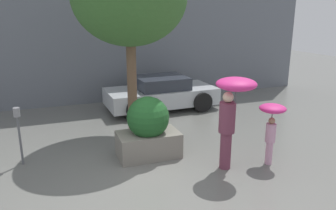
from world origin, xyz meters
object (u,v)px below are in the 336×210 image
at_px(planter_box, 148,129).
at_px(person_child, 272,120).
at_px(parked_car_near, 161,93).
at_px(parking_meter, 18,124).
at_px(person_adult, 232,103).

relative_size(planter_box, person_child, 1.06).
xyz_separation_m(parked_car_near, parking_meter, (-4.39, -3.17, 0.39)).
distance_m(person_child, parking_meter, 5.56).
xyz_separation_m(planter_box, parked_car_near, (1.60, 3.72, -0.12)).
xyz_separation_m(planter_box, parking_meter, (-2.79, 0.54, 0.27)).
bearing_deg(person_adult, person_child, 46.76).
relative_size(person_adult, person_child, 1.49).
height_order(person_child, parked_car_near, person_child).
height_order(person_child, parking_meter, person_child).
relative_size(planter_box, parked_car_near, 0.37).
relative_size(person_child, parked_car_near, 0.35).
bearing_deg(planter_box, parking_meter, 168.96).
bearing_deg(person_child, person_adult, 123.99).
height_order(person_adult, person_child, person_adult).
relative_size(planter_box, person_adult, 0.71).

